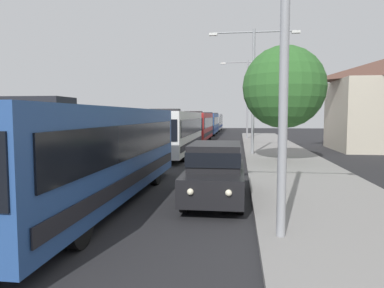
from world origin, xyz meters
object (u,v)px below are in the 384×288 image
(bus_fourth_in_line, at_px, (208,123))
(bus_rear, at_px, (214,121))
(bus_middle, at_px, (197,126))
(white_suv, at_px, (215,170))
(streetlamp_far, at_px, (248,91))
(bus_second_in_line, at_px, (175,131))
(streetlamp_mid, at_px, (253,78))
(bus_lead, at_px, (96,151))
(streetlamp_near, at_px, (285,23))
(roadside_tree, at_px, (284,87))

(bus_fourth_in_line, height_order, bus_rear, same)
(bus_middle, xyz_separation_m, white_suv, (3.70, -26.33, -0.66))
(bus_middle, bearing_deg, white_suv, -82.01)
(streetlamp_far, bearing_deg, bus_second_in_line, -107.26)
(bus_second_in_line, distance_m, streetlamp_mid, 6.53)
(bus_lead, relative_size, bus_second_in_line, 1.04)
(bus_lead, height_order, bus_middle, same)
(streetlamp_mid, relative_size, streetlamp_far, 0.95)
(streetlamp_mid, xyz_separation_m, streetlamp_far, (0.00, 17.09, 0.25))
(bus_middle, relative_size, streetlamp_near, 1.51)
(bus_middle, height_order, bus_fourth_in_line, same)
(bus_rear, distance_m, streetlamp_mid, 39.52)
(bus_fourth_in_line, bearing_deg, bus_rear, 90.00)
(bus_rear, height_order, roadside_tree, roadside_tree)
(bus_rear, xyz_separation_m, streetlamp_far, (5.40, -21.89, 3.91))
(bus_lead, relative_size, white_suv, 2.49)
(bus_lead, distance_m, bus_rear, 53.30)
(bus_middle, bearing_deg, streetlamp_near, -79.83)
(bus_rear, bearing_deg, bus_lead, -90.00)
(bus_fourth_in_line, relative_size, streetlamp_mid, 1.29)
(bus_second_in_line, bearing_deg, streetlamp_mid, 2.98)
(roadside_tree, bearing_deg, bus_second_in_line, 151.81)
(streetlamp_near, distance_m, streetlamp_mid, 17.10)
(bus_rear, distance_m, streetlamp_near, 56.41)
(bus_lead, bearing_deg, bus_rear, 90.00)
(streetlamp_near, bearing_deg, bus_second_in_line, 107.80)
(bus_lead, height_order, bus_rear, same)
(bus_lead, distance_m, bus_middle, 27.31)
(streetlamp_near, xyz_separation_m, roadside_tree, (1.58, 13.07, -0.36))
(bus_middle, bearing_deg, bus_rear, 90.00)
(bus_lead, bearing_deg, roadside_tree, 55.90)
(bus_lead, xyz_separation_m, streetlamp_far, (5.40, 31.41, 3.91))
(bus_fourth_in_line, xyz_separation_m, roadside_tree, (6.97, -30.06, 2.72))
(streetlamp_mid, xyz_separation_m, roadside_tree, (1.58, -4.02, -0.94))
(white_suv, distance_m, roadside_tree, 10.44)
(streetlamp_near, bearing_deg, bus_middle, 100.17)
(streetlamp_near, xyz_separation_m, streetlamp_far, (0.00, 34.18, 0.83))
(streetlamp_near, distance_m, streetlamp_far, 34.19)
(bus_fourth_in_line, height_order, streetlamp_far, streetlamp_far)
(bus_second_in_line, relative_size, streetlamp_near, 1.54)
(bus_rear, distance_m, streetlamp_far, 22.88)
(white_suv, bearing_deg, bus_second_in_line, 105.81)
(bus_rear, height_order, white_suv, bus_rear)
(bus_fourth_in_line, bearing_deg, white_suv, -84.64)
(streetlamp_far, bearing_deg, roadside_tree, -85.73)
(bus_middle, height_order, white_suv, bus_middle)
(bus_second_in_line, height_order, bus_middle, same)
(streetlamp_near, bearing_deg, streetlamp_far, 90.00)
(streetlamp_near, xyz_separation_m, streetlamp_mid, (0.00, 17.09, 0.58))
(bus_fourth_in_line, bearing_deg, bus_second_in_line, -90.00)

